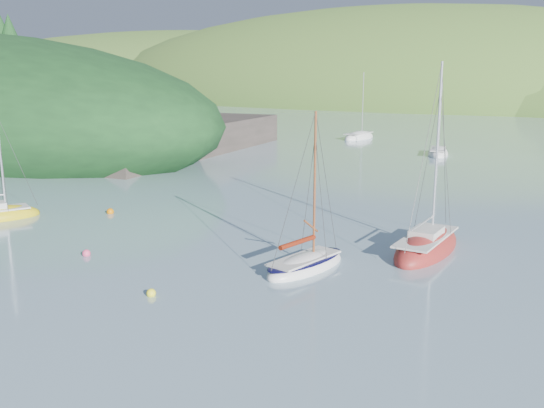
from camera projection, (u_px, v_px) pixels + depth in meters
The scene contains 6 objects.
ground at pixel (146, 287), 26.97m from camera, with size 700.00×700.00×0.00m, color #7698A3.
daysailer_white at pixel (305, 265), 29.44m from camera, with size 2.63×5.51×8.14m.
sloop_red at pixel (426, 248), 32.24m from camera, with size 2.74×7.35×10.76m.
distant_sloop_a at pixel (438, 154), 69.02m from camera, with size 3.96×6.65×8.96m.
distant_sloop_c at pixel (359, 138), 85.31m from camera, with size 2.74×7.12×10.04m.
mooring_buoys at pixel (111, 240), 34.11m from camera, with size 13.69×10.00×0.48m.
Camera 1 is at (18.80, -18.17, 9.45)m, focal length 40.00 mm.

